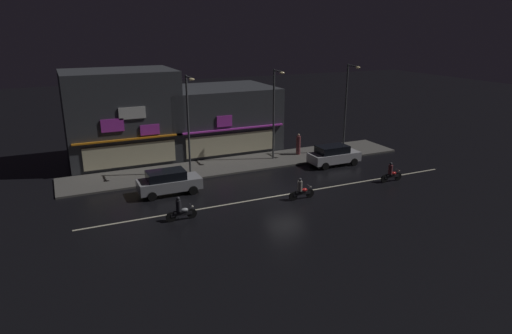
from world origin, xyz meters
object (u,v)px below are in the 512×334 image
streetlamp_mid (275,108)px  parked_car_near_kerb (334,155)px  streetlamp_west (189,118)px  motorcycle_following (391,174)px  streetlamp_east (347,102)px  pedestrian_on_sidewalk (298,145)px  motorcycle_opposite_lane (180,210)px  parked_car_trailing (169,182)px  traffic_cone (194,181)px  motorcycle_lead (301,190)px

streetlamp_mid → parked_car_near_kerb: (3.93, -3.20, -3.73)m
streetlamp_west → parked_car_near_kerb: (11.66, -2.24, -3.71)m
motorcycle_following → streetlamp_east: bearing=-105.2°
streetlamp_east → parked_car_near_kerb: streetlamp_east is taller
pedestrian_on_sidewalk → motorcycle_opposite_lane: size_ratio=0.99×
streetlamp_west → parked_car_near_kerb: size_ratio=1.76×
streetlamp_mid → streetlamp_east: size_ratio=0.97×
streetlamp_west → streetlamp_east: bearing=0.7°
motorcycle_following → parked_car_trailing: bearing=-21.4°
motorcycle_opposite_lane → traffic_cone: bearing=-112.1°
parked_car_near_kerb → motorcycle_lead: size_ratio=2.26×
streetlamp_east → traffic_cone: size_ratio=14.30×
streetlamp_east → motorcycle_opposite_lane: 19.69m
streetlamp_west → streetlamp_mid: size_ratio=0.99×
streetlamp_mid → motorcycle_opposite_lane: 14.47m
parked_car_near_kerb → parked_car_trailing: same height
streetlamp_mid → parked_car_trailing: size_ratio=1.77×
streetlamp_mid → streetlamp_east: (6.75, -0.79, 0.12)m
parked_car_near_kerb → motorcycle_following: 5.57m
motorcycle_lead → motorcycle_opposite_lane: size_ratio=1.00×
parked_car_trailing → motorcycle_following: bearing=164.2°
streetlamp_east → motorcycle_lead: bearing=-138.8°
pedestrian_on_sidewalk → motorcycle_following: bearing=-61.8°
pedestrian_on_sidewalk → streetlamp_east: bearing=-6.0°
parked_car_trailing → motorcycle_lead: 9.14m
traffic_cone → motorcycle_opposite_lane: bearing=-114.0°
streetlamp_west → parked_car_near_kerb: 12.44m
streetlamp_mid → parked_car_trailing: (-10.27, -4.10, -3.73)m
streetlamp_mid → traffic_cone: (-8.16, -3.02, -4.33)m
streetlamp_west → motorcycle_opposite_lane: streetlamp_west is taller
streetlamp_west → pedestrian_on_sidewalk: streetlamp_west is taller
parked_car_trailing → motorcycle_opposite_lane: parked_car_trailing is taller
pedestrian_on_sidewalk → parked_car_trailing: size_ratio=0.44×
streetlamp_west → pedestrian_on_sidewalk: (10.37, 1.41, -3.57)m
parked_car_trailing → motorcycle_lead: (7.81, -4.75, -0.24)m
streetlamp_mid → motorcycle_following: bearing=-57.5°
parked_car_near_kerb → parked_car_trailing: bearing=-176.3°
motorcycle_lead → streetlamp_east: bearing=-131.7°
streetlamp_mid → motorcycle_lead: streetlamp_mid is taller
streetlamp_west → parked_car_trailing: size_ratio=1.76×
streetlamp_mid → parked_car_trailing: 11.67m
streetlamp_mid → pedestrian_on_sidewalk: size_ratio=4.05×
streetlamp_east → streetlamp_mid: bearing=173.3°
traffic_cone → motorcycle_following: bearing=-22.1°
parked_car_trailing → motorcycle_opposite_lane: bearing=84.2°
streetlamp_east → pedestrian_on_sidewalk: 5.68m
pedestrian_on_sidewalk → motorcycle_opposite_lane: 16.29m
motorcycle_following → motorcycle_opposite_lane: 16.20m
motorcycle_lead → streetlamp_west: bearing=-49.2°
motorcycle_following → traffic_cone: (-13.61, 5.54, -0.36)m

